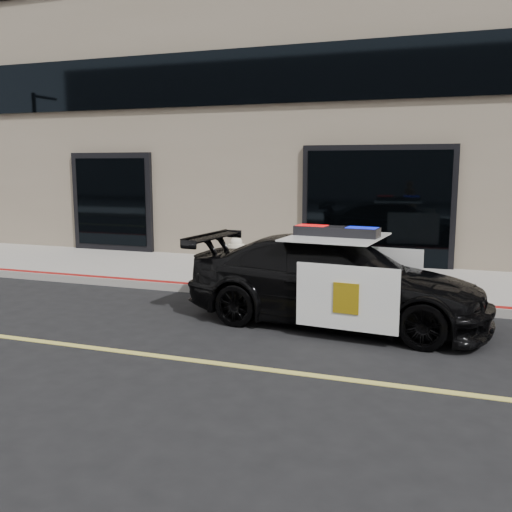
% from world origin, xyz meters
% --- Properties ---
extents(ground, '(120.00, 120.00, 0.00)m').
position_xyz_m(ground, '(0.00, 0.00, 0.00)').
color(ground, black).
rests_on(ground, ground).
extents(sidewalk_n, '(60.00, 3.50, 0.15)m').
position_xyz_m(sidewalk_n, '(0.00, 5.25, 0.07)').
color(sidewalk_n, gray).
rests_on(sidewalk_n, ground).
extents(building_n, '(60.00, 7.00, 12.00)m').
position_xyz_m(building_n, '(0.00, 10.50, 6.00)').
color(building_n, '#756856').
rests_on(building_n, ground).
extents(police_car, '(2.69, 4.93, 1.51)m').
position_xyz_m(police_car, '(-0.96, 2.30, 0.67)').
color(police_car, black).
rests_on(police_car, ground).
extents(fire_hydrant, '(0.39, 0.54, 0.86)m').
position_xyz_m(fire_hydrant, '(-3.48, 4.52, 0.55)').
color(fire_hydrant, '#EBE3C7').
rests_on(fire_hydrant, sidewalk_n).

